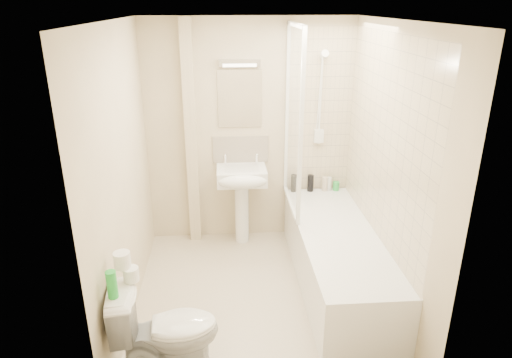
{
  "coord_description": "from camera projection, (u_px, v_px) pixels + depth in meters",
  "views": [
    {
      "loc": [
        -0.29,
        -3.48,
        2.53
      ],
      "look_at": [
        -0.01,
        0.2,
        1.09
      ],
      "focal_mm": 32.0,
      "sensor_mm": 36.0,
      "label": 1
    }
  ],
  "objects": [
    {
      "name": "floor",
      "position": [
        258.0,
        297.0,
        4.17
      ],
      "size": [
        2.5,
        2.5,
        0.0
      ],
      "primitive_type": "plane",
      "color": "beige",
      "rests_on": "ground"
    },
    {
      "name": "wall_back",
      "position": [
        249.0,
        134.0,
        4.9
      ],
      "size": [
        2.2,
        0.02,
        2.4
      ],
      "primitive_type": "cube",
      "color": "beige",
      "rests_on": "ground"
    },
    {
      "name": "wall_left",
      "position": [
        122.0,
        179.0,
        3.66
      ],
      "size": [
        0.02,
        2.5,
        2.4
      ],
      "primitive_type": "cube",
      "color": "beige",
      "rests_on": "ground"
    },
    {
      "name": "wall_right",
      "position": [
        390.0,
        171.0,
        3.81
      ],
      "size": [
        0.02,
        2.5,
        2.4
      ],
      "primitive_type": "cube",
      "color": "beige",
      "rests_on": "ground"
    },
    {
      "name": "ceiling",
      "position": [
        259.0,
        20.0,
        3.3
      ],
      "size": [
        2.2,
        2.5,
        0.02
      ],
      "primitive_type": "cube",
      "color": "white",
      "rests_on": "wall_back"
    },
    {
      "name": "tile_back",
      "position": [
        319.0,
        112.0,
        4.86
      ],
      "size": [
        0.7,
        0.01,
        1.75
      ],
      "primitive_type": "cube",
      "color": "beige",
      "rests_on": "wall_back"
    },
    {
      "name": "tile_right",
      "position": [
        384.0,
        140.0,
        3.89
      ],
      "size": [
        0.01,
        2.1,
        1.75
      ],
      "primitive_type": "cube",
      "color": "beige",
      "rests_on": "wall_right"
    },
    {
      "name": "pipe_boxing",
      "position": [
        191.0,
        136.0,
        4.8
      ],
      "size": [
        0.12,
        0.12,
        2.4
      ],
      "primitive_type": "cube",
      "color": "beige",
      "rests_on": "ground"
    },
    {
      "name": "splashback",
      "position": [
        241.0,
        149.0,
        4.94
      ],
      "size": [
        0.6,
        0.02,
        0.3
      ],
      "primitive_type": "cube",
      "color": "beige",
      "rests_on": "wall_back"
    },
    {
      "name": "mirror",
      "position": [
        240.0,
        99.0,
        4.74
      ],
      "size": [
        0.46,
        0.01,
        0.6
      ],
      "primitive_type": "cube",
      "color": "white",
      "rests_on": "wall_back"
    },
    {
      "name": "strip_light",
      "position": [
        239.0,
        63.0,
        4.58
      ],
      "size": [
        0.42,
        0.07,
        0.07
      ],
      "primitive_type": "cube",
      "color": "silver",
      "rests_on": "wall_back"
    },
    {
      "name": "bathtub",
      "position": [
        337.0,
        257.0,
        4.28
      ],
      "size": [
        0.7,
        2.1,
        0.55
      ],
      "color": "white",
      "rests_on": "ground"
    },
    {
      "name": "shower_screen",
      "position": [
        293.0,
        121.0,
        4.41
      ],
      "size": [
        0.04,
        0.92,
        1.8
      ],
      "color": "white",
      "rests_on": "bathtub"
    },
    {
      "name": "shower_fixture",
      "position": [
        321.0,
        102.0,
        4.77
      ],
      "size": [
        0.1,
        0.16,
        0.99
      ],
      "color": "white",
      "rests_on": "wall_back"
    },
    {
      "name": "pedestal_sink",
      "position": [
        242.0,
        185.0,
        4.85
      ],
      "size": [
        0.52,
        0.48,
        1.01
      ],
      "color": "white",
      "rests_on": "ground"
    },
    {
      "name": "bottle_black_a",
      "position": [
        294.0,
        183.0,
        5.05
      ],
      "size": [
        0.06,
        0.06,
        0.2
      ],
      "primitive_type": "cylinder",
      "color": "black",
      "rests_on": "bathtub"
    },
    {
      "name": "bottle_white_a",
      "position": [
        298.0,
        185.0,
        5.06
      ],
      "size": [
        0.06,
        0.06,
        0.16
      ],
      "primitive_type": "cylinder",
      "color": "white",
      "rests_on": "bathtub"
    },
    {
      "name": "bottle_black_b",
      "position": [
        311.0,
        183.0,
        5.06
      ],
      "size": [
        0.07,
        0.07,
        0.19
      ],
      "primitive_type": "cylinder",
      "color": "black",
      "rests_on": "bathtub"
    },
    {
      "name": "bottle_cream",
      "position": [
        325.0,
        184.0,
        5.08
      ],
      "size": [
        0.06,
        0.06,
        0.16
      ],
      "primitive_type": "cylinder",
      "color": "beige",
      "rests_on": "bathtub"
    },
    {
      "name": "bottle_white_b",
      "position": [
        329.0,
        184.0,
        5.08
      ],
      "size": [
        0.05,
        0.05,
        0.16
      ],
      "primitive_type": "cylinder",
      "color": "silver",
      "rests_on": "bathtub"
    },
    {
      "name": "bottle_green",
      "position": [
        336.0,
        186.0,
        5.1
      ],
      "size": [
        0.07,
        0.07,
        0.1
      ],
      "primitive_type": "cylinder",
      "color": "green",
      "rests_on": "bathtub"
    },
    {
      "name": "toilet",
      "position": [
        166.0,
        331.0,
        3.2
      ],
      "size": [
        0.58,
        0.82,
        0.74
      ],
      "primitive_type": "imported",
      "rotation": [
        0.0,
        0.0,
        1.68
      ],
      "color": "white",
      "rests_on": "ground"
    },
    {
      "name": "toilet_roll_lower",
      "position": [
        131.0,
        274.0,
        3.11
      ],
      "size": [
        0.11,
        0.11,
        0.1
      ],
      "primitive_type": "cylinder",
      "color": "white",
      "rests_on": "toilet"
    },
    {
      "name": "toilet_roll_upper",
      "position": [
        122.0,
        260.0,
        3.09
      ],
      "size": [
        0.11,
        0.11,
        0.11
      ],
      "primitive_type": "cylinder",
      "color": "white",
      "rests_on": "toilet_roll_lower"
    },
    {
      "name": "green_bottle",
      "position": [
        112.0,
        285.0,
        2.91
      ],
      "size": [
        0.07,
        0.07,
        0.19
      ],
      "primitive_type": "cylinder",
      "color": "green",
      "rests_on": "toilet"
    }
  ]
}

